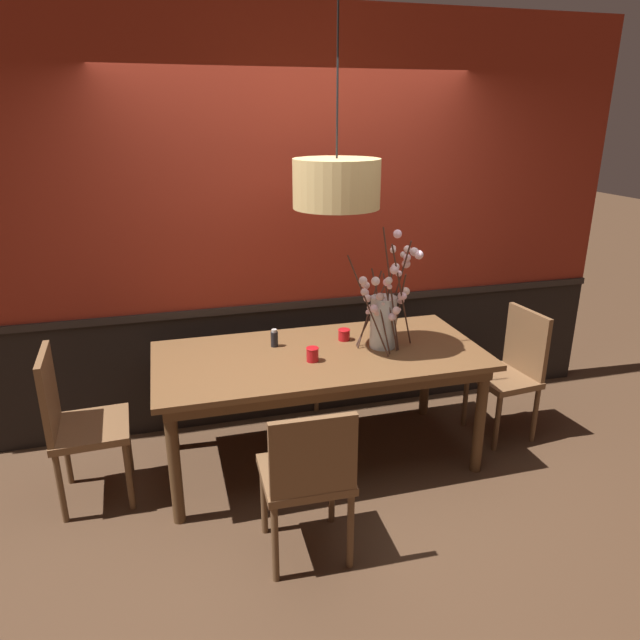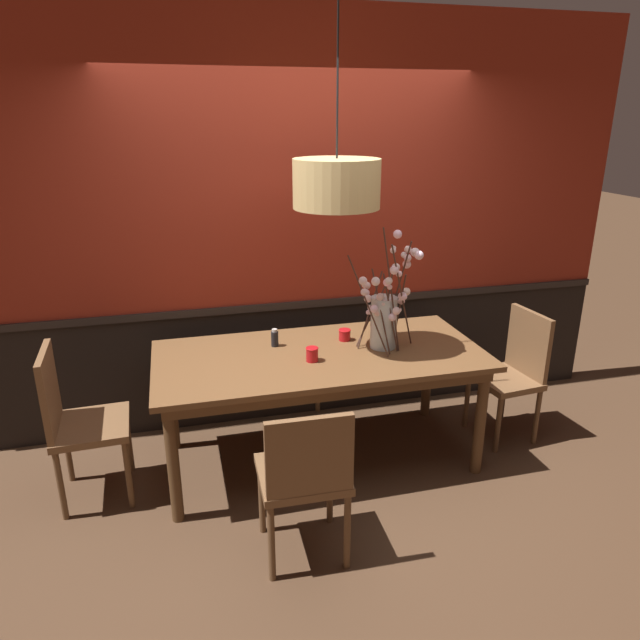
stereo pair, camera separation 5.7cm
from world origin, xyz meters
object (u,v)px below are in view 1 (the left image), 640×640
Objects in this scene: candle_holder_nearer_center at (312,354)px; condiment_bottle at (274,338)px; chair_far_side_right at (327,337)px; chair_head_east_end at (512,367)px; candle_holder_nearer_edge at (344,335)px; vase_with_blossoms at (385,314)px; pendant_lamp at (336,184)px; chair_head_west_end at (75,419)px; dining_table at (320,364)px; chair_near_side_left at (308,474)px.

candle_holder_nearer_center is 0.75× the size of condiment_bottle.
chair_far_side_right is 1.45m from chair_head_east_end.
chair_head_east_end reaches higher than candle_holder_nearer_edge.
candle_holder_nearer_edge is at bearing 138.73° from vase_with_blossoms.
pendant_lamp is (-0.22, -0.93, 1.33)m from chair_far_side_right.
chair_head_east_end is at bearing -40.63° from chair_far_side_right.
pendant_lamp reaches higher than chair_head_west_end.
candle_holder_nearer_edge is at bearing 44.06° from candle_holder_nearer_center.
candle_holder_nearer_edge is 0.47m from condiment_bottle.
chair_head_east_end is 7.82× the size of condiment_bottle.
chair_head_west_end is at bearing -178.95° from dining_table.
candle_holder_nearer_center is at bearing -147.57° from pendant_lamp.
vase_with_blossoms is at bearing -16.20° from condiment_bottle.
dining_table is 2.31× the size of chair_near_side_left.
candle_holder_nearer_center reaches higher than candle_holder_nearer_edge.
candle_holder_nearer_center is at bearing -168.85° from vase_with_blossoms.
candle_holder_nearer_edge is 0.07× the size of pendant_lamp.
pendant_lamp is (0.40, 0.88, 1.31)m from chair_near_side_left.
chair_near_side_left is 10.08× the size of candle_holder_nearer_center.
candle_holder_nearer_center is (1.41, -0.08, 0.28)m from chair_head_west_end.
dining_table is 1.49m from chair_head_west_end.
chair_head_west_end is 1.44m from candle_holder_nearer_center.
condiment_bottle is (-0.47, 0.01, 0.02)m from candle_holder_nearer_edge.
chair_head_east_end is at bearing -6.80° from condiment_bottle.
condiment_bottle is (-0.68, 0.20, -0.17)m from vase_with_blossoms.
chair_head_east_end is 1.53m from candle_holder_nearer_center.
chair_near_side_left is at bearing -116.30° from candle_holder_nearer_edge.
condiment_bottle is at bearing -127.83° from chair_far_side_right.
chair_head_west_end is 1.20× the size of vase_with_blossoms.
chair_head_west_end is 2.04m from pendant_lamp.
chair_head_west_end is 11.70× the size of candle_holder_nearer_edge.
vase_with_blossoms reaches higher than candle_holder_nearer_edge.
condiment_bottle is (-0.58, -0.74, 0.33)m from chair_far_side_right.
chair_head_east_end is at bearing -8.80° from candle_holder_nearer_edge.
chair_head_east_end is 1.11m from vase_with_blossoms.
chair_near_side_left is at bearing -106.44° from candle_holder_nearer_center.
pendant_lamp is (0.18, 0.11, 1.01)m from candle_holder_nearer_center.
chair_near_side_left is at bearing -153.22° from chair_head_east_end.
pendant_lamp is at bearing 1.11° from chair_head_west_end.
candle_holder_nearer_edge is at bearing 55.81° from pendant_lamp.
chair_far_side_right is (0.32, 0.93, -0.20)m from dining_table.
candle_holder_nearer_edge is at bearing 6.80° from chair_head_west_end.
vase_with_blossoms reaches higher than dining_table.
dining_table is 0.30m from candle_holder_nearer_edge.
chair_near_side_left is 1.24m from vase_with_blossoms.
condiment_bottle is at bearing 173.20° from chair_head_east_end.
chair_head_west_end is 1.97m from vase_with_blossoms.
dining_table is at bearing 1.05° from chair_head_west_end.
vase_with_blossoms is 0.67× the size of pendant_lamp.
vase_with_blossoms is 9.74× the size of candle_holder_nearer_edge.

